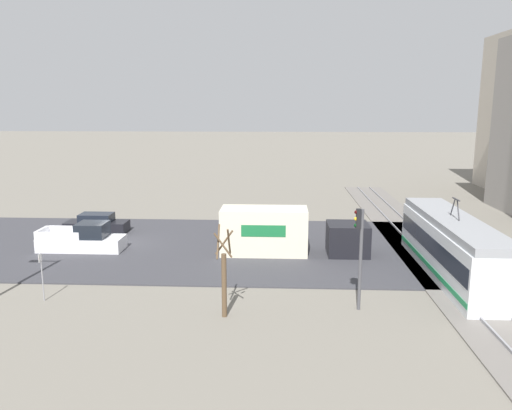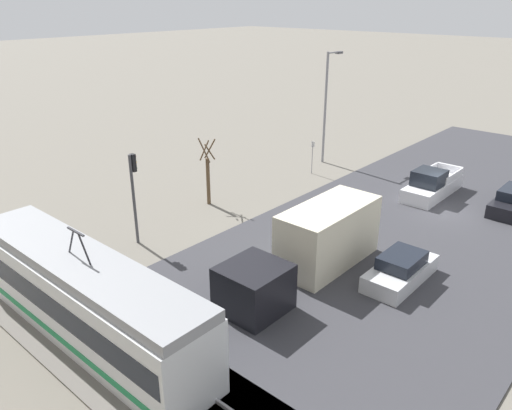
{
  "view_description": "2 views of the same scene",
  "coord_description": "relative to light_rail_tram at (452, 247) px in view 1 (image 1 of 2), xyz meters",
  "views": [
    {
      "loc": [
        34.06,
        11.6,
        9.85
      ],
      "look_at": [
        0.6,
        9.95,
        3.17
      ],
      "focal_mm": 35.0,
      "sensor_mm": 36.0,
      "label": 1
    },
    {
      "loc": [
        -10.45,
        29.69,
        12.51
      ],
      "look_at": [
        6.1,
        10.93,
        2.11
      ],
      "focal_mm": 35.0,
      "sensor_mm": 36.0,
      "label": 2
    }
  ],
  "objects": [
    {
      "name": "box_truck",
      "position": [
        -3.8,
        -9.8,
        -0.23
      ],
      "size": [
        2.57,
        9.82,
        3.08
      ],
      "color": "black",
      "rests_on": "ground"
    },
    {
      "name": "road_surface",
      "position": [
        -5.44,
        -21.69,
        -1.69
      ],
      "size": [
        16.18,
        44.92,
        0.08
      ],
      "color": "#38383D",
      "rests_on": "ground"
    },
    {
      "name": "sedan_car_0",
      "position": [
        -8.85,
        -24.49,
        -1.04
      ],
      "size": [
        1.82,
        4.79,
        1.48
      ],
      "rotation": [
        0.0,
        0.0,
        3.14
      ],
      "color": "black",
      "rests_on": "ground"
    },
    {
      "name": "rail_bed",
      "position": [
        -5.44,
        0.0,
        -1.68
      ],
      "size": [
        53.39,
        4.4,
        0.22
      ],
      "color": "slate",
      "rests_on": "ground"
    },
    {
      "name": "sedan_car_1",
      "position": [
        -7.44,
        -11.9,
        -1.07
      ],
      "size": [
        1.87,
        4.41,
        1.41
      ],
      "rotation": [
        0.0,
        0.0,
        3.14
      ],
      "color": "silver",
      "rests_on": "ground"
    },
    {
      "name": "no_parking_sign",
      "position": [
        5.01,
        -22.18,
        -0.2
      ],
      "size": [
        0.32,
        0.08,
        2.53
      ],
      "color": "gray",
      "rests_on": "ground"
    },
    {
      "name": "pickup_truck",
      "position": [
        -3.89,
        -23.6,
        -0.92
      ],
      "size": [
        1.99,
        5.74,
        1.93
      ],
      "color": "silver",
      "rests_on": "ground"
    },
    {
      "name": "ground_plane",
      "position": [
        -5.44,
        -21.69,
        -1.73
      ],
      "size": [
        320.0,
        320.0,
        0.0
      ],
      "primitive_type": "plane",
      "color": "slate"
    },
    {
      "name": "street_tree",
      "position": [
        6.48,
        -12.69,
        0.28
      ],
      "size": [
        1.05,
        0.87,
        4.41
      ],
      "color": "brown",
      "rests_on": "ground"
    },
    {
      "name": "traffic_light_pole",
      "position": [
        5.32,
        -6.26,
        1.55
      ],
      "size": [
        0.28,
        0.47,
        5.05
      ],
      "color": "#47474C",
      "rests_on": "ground"
    },
    {
      "name": "light_rail_tram",
      "position": [
        0.0,
        0.0,
        0.0
      ],
      "size": [
        12.9,
        2.73,
        4.53
      ],
      "color": "silver",
      "rests_on": "ground"
    }
  ]
}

